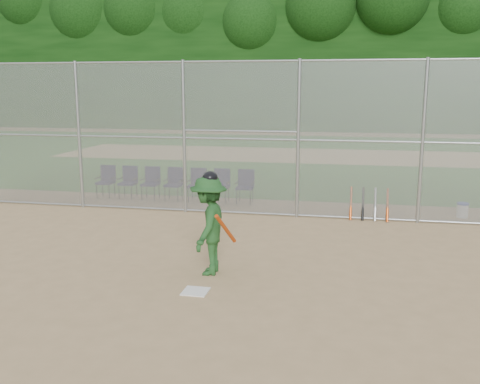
% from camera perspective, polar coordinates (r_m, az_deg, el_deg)
% --- Properties ---
extents(ground, '(100.00, 100.00, 0.00)m').
position_cam_1_polar(ground, '(9.38, -3.04, -9.51)').
color(ground, tan).
rests_on(ground, ground).
extents(grass_strip, '(100.00, 100.00, 0.00)m').
position_cam_1_polar(grass_strip, '(26.80, 6.53, 3.93)').
color(grass_strip, '#275E1C').
rests_on(grass_strip, ground).
extents(dirt_patch_far, '(24.00, 24.00, 0.00)m').
position_cam_1_polar(dirt_patch_far, '(26.80, 6.53, 3.94)').
color(dirt_patch_far, tan).
rests_on(dirt_patch_far, ground).
extents(backstop_fence, '(16.09, 0.09, 4.00)m').
position_cam_1_polar(backstop_fence, '(13.74, 2.06, 5.94)').
color(backstop_fence, gray).
rests_on(backstop_fence, ground).
extents(treeline, '(81.00, 60.00, 11.00)m').
position_cam_1_polar(treeline, '(28.67, 7.13, 15.38)').
color(treeline, black).
rests_on(treeline, ground).
extents(home_plate, '(0.42, 0.42, 0.02)m').
position_cam_1_polar(home_plate, '(8.94, -4.76, -10.51)').
color(home_plate, silver).
rests_on(home_plate, ground).
extents(batter_at_plate, '(0.86, 1.30, 1.87)m').
position_cam_1_polar(batter_at_plate, '(9.52, -3.35, -3.49)').
color(batter_at_plate, '#1D4A1F').
rests_on(batter_at_plate, ground).
extents(water_cooler, '(0.30, 0.30, 0.38)m').
position_cam_1_polar(water_cooler, '(14.94, 22.64, -1.79)').
color(water_cooler, white).
rests_on(water_cooler, ground).
extents(spare_bats, '(0.96, 0.40, 0.83)m').
position_cam_1_polar(spare_bats, '(13.87, 13.60, -1.27)').
color(spare_bats, '#D84C14').
rests_on(spare_bats, ground).
extents(chair_0, '(0.54, 0.52, 0.96)m').
position_cam_1_polar(chair_0, '(16.78, -14.17, 1.06)').
color(chair_0, '#110F39').
rests_on(chair_0, ground).
extents(chair_1, '(0.54, 0.52, 0.96)m').
position_cam_1_polar(chair_1, '(16.49, -11.90, 0.99)').
color(chair_1, '#110F39').
rests_on(chair_1, ground).
extents(chair_2, '(0.54, 0.52, 0.96)m').
position_cam_1_polar(chair_2, '(16.22, -9.56, 0.91)').
color(chair_2, '#110F39').
rests_on(chair_2, ground).
extents(chair_3, '(0.54, 0.52, 0.96)m').
position_cam_1_polar(chair_3, '(15.98, -7.14, 0.83)').
color(chair_3, '#110F39').
rests_on(chair_3, ground).
extents(chair_4, '(0.54, 0.52, 0.96)m').
position_cam_1_polar(chair_4, '(15.77, -4.65, 0.74)').
color(chair_4, '#110F39').
rests_on(chair_4, ground).
extents(chair_5, '(0.54, 0.52, 0.96)m').
position_cam_1_polar(chair_5, '(15.59, -2.09, 0.65)').
color(chair_5, '#110F39').
rests_on(chair_5, ground).
extents(chair_6, '(0.54, 0.52, 0.96)m').
position_cam_1_polar(chair_6, '(15.44, 0.51, 0.55)').
color(chair_6, '#110F39').
rests_on(chair_6, ground).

